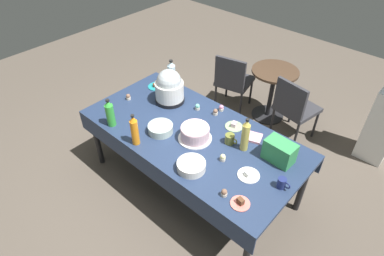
{
  "coord_description": "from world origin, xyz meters",
  "views": [
    {
      "loc": [
        1.6,
        -1.76,
        2.78
      ],
      "look_at": [
        0.0,
        0.0,
        0.8
      ],
      "focal_mm": 30.26,
      "sensor_mm": 36.0,
      "label": 1
    }
  ],
  "objects_px": {
    "soda_bottle_ginger_ale": "(245,135)",
    "dessert_plate_sage": "(234,126)",
    "ceramic_snack_bowl": "(191,166)",
    "soda_bottle_orange_juice": "(135,130)",
    "dessert_plate_coral": "(240,203)",
    "soda_bottle_lime_soda": "(110,113)",
    "cupcake_rose": "(215,112)",
    "cupcake_cocoa": "(223,158)",
    "potluck_table": "(192,137)",
    "frosted_layer_cake": "(195,133)",
    "round_cafe_table": "(273,85)",
    "maroon_chair_right": "(294,106)",
    "cupcake_mint": "(224,193)",
    "cupcake_berry": "(221,108)",
    "soda_bottle_water": "(172,75)",
    "slow_cooker": "(169,87)",
    "maroon_chair_left": "(233,79)",
    "dessert_plate_teal": "(156,86)",
    "soda_carton": "(280,151)",
    "cupcake_lemon": "(128,97)",
    "glass_salad_bowl": "(161,129)",
    "coffee_mug_navy": "(282,183)",
    "cupcake_vanilla": "(197,107)",
    "coffee_mug_olive": "(230,139)",
    "dessert_plate_white": "(249,174)"
  },
  "relations": [
    {
      "from": "glass_salad_bowl",
      "to": "soda_bottle_orange_juice",
      "type": "bearing_deg",
      "value": -100.87
    },
    {
      "from": "ceramic_snack_bowl",
      "to": "soda_bottle_orange_juice",
      "type": "distance_m",
      "value": 0.62
    },
    {
      "from": "frosted_layer_cake",
      "to": "dessert_plate_teal",
      "type": "relative_size",
      "value": 1.71
    },
    {
      "from": "dessert_plate_white",
      "to": "dessert_plate_coral",
      "type": "height_order",
      "value": "dessert_plate_coral"
    },
    {
      "from": "cupcake_vanilla",
      "to": "soda_carton",
      "type": "height_order",
      "value": "soda_carton"
    },
    {
      "from": "cupcake_rose",
      "to": "dessert_plate_sage",
      "type": "bearing_deg",
      "value": -7.12
    },
    {
      "from": "dessert_plate_teal",
      "to": "cupcake_cocoa",
      "type": "relative_size",
      "value": 2.77
    },
    {
      "from": "frosted_layer_cake",
      "to": "round_cafe_table",
      "type": "height_order",
      "value": "frosted_layer_cake"
    },
    {
      "from": "potluck_table",
      "to": "dessert_plate_coral",
      "type": "height_order",
      "value": "dessert_plate_coral"
    },
    {
      "from": "cupcake_vanilla",
      "to": "coffee_mug_olive",
      "type": "relative_size",
      "value": 0.52
    },
    {
      "from": "dessert_plate_sage",
      "to": "cupcake_berry",
      "type": "bearing_deg",
      "value": 153.82
    },
    {
      "from": "potluck_table",
      "to": "cupcake_mint",
      "type": "height_order",
      "value": "cupcake_mint"
    },
    {
      "from": "maroon_chair_right",
      "to": "round_cafe_table",
      "type": "distance_m",
      "value": 0.49
    },
    {
      "from": "glass_salad_bowl",
      "to": "dessert_plate_teal",
      "type": "height_order",
      "value": "glass_salad_bowl"
    },
    {
      "from": "cupcake_vanilla",
      "to": "cupcake_lemon",
      "type": "relative_size",
      "value": 1.0
    },
    {
      "from": "cupcake_berry",
      "to": "soda_carton",
      "type": "relative_size",
      "value": 0.26
    },
    {
      "from": "dessert_plate_sage",
      "to": "maroon_chair_left",
      "type": "height_order",
      "value": "maroon_chair_left"
    },
    {
      "from": "maroon_chair_right",
      "to": "potluck_table",
      "type": "bearing_deg",
      "value": -105.31
    },
    {
      "from": "potluck_table",
      "to": "cupcake_vanilla",
      "type": "height_order",
      "value": "cupcake_vanilla"
    },
    {
      "from": "slow_cooker",
      "to": "soda_bottle_lime_soda",
      "type": "distance_m",
      "value": 0.69
    },
    {
      "from": "coffee_mug_navy",
      "to": "soda_carton",
      "type": "distance_m",
      "value": 0.32
    },
    {
      "from": "potluck_table",
      "to": "cupcake_berry",
      "type": "relative_size",
      "value": 32.59
    },
    {
      "from": "soda_bottle_ginger_ale",
      "to": "coffee_mug_navy",
      "type": "bearing_deg",
      "value": -19.2
    },
    {
      "from": "frosted_layer_cake",
      "to": "cupcake_lemon",
      "type": "bearing_deg",
      "value": -179.73
    },
    {
      "from": "cupcake_rose",
      "to": "cupcake_cocoa",
      "type": "xyz_separation_m",
      "value": [
        0.46,
        -0.47,
        0.0
      ]
    },
    {
      "from": "potluck_table",
      "to": "cupcake_rose",
      "type": "xyz_separation_m",
      "value": [
        -0.01,
        0.37,
        0.09
      ]
    },
    {
      "from": "dessert_plate_sage",
      "to": "cupcake_rose",
      "type": "distance_m",
      "value": 0.27
    },
    {
      "from": "cupcake_rose",
      "to": "round_cafe_table",
      "type": "xyz_separation_m",
      "value": [
        -0.04,
        1.27,
        -0.28
      ]
    },
    {
      "from": "cupcake_mint",
      "to": "cupcake_cocoa",
      "type": "bearing_deg",
      "value": 129.59
    },
    {
      "from": "cupcake_cocoa",
      "to": "cupcake_berry",
      "type": "height_order",
      "value": "same"
    },
    {
      "from": "ceramic_snack_bowl",
      "to": "coffee_mug_olive",
      "type": "relative_size",
      "value": 1.89
    },
    {
      "from": "potluck_table",
      "to": "glass_salad_bowl",
      "type": "relative_size",
      "value": 9.11
    },
    {
      "from": "cupcake_cocoa",
      "to": "soda_bottle_lime_soda",
      "type": "xyz_separation_m",
      "value": [
        -1.12,
        -0.35,
        0.11
      ]
    },
    {
      "from": "cupcake_cocoa",
      "to": "soda_bottle_ginger_ale",
      "type": "height_order",
      "value": "soda_bottle_ginger_ale"
    },
    {
      "from": "dessert_plate_coral",
      "to": "glass_salad_bowl",
      "type": "bearing_deg",
      "value": 170.43
    },
    {
      "from": "frosted_layer_cake",
      "to": "cupcake_lemon",
      "type": "distance_m",
      "value": 0.98
    },
    {
      "from": "cupcake_rose",
      "to": "coffee_mug_olive",
      "type": "bearing_deg",
      "value": -33.78
    },
    {
      "from": "dessert_plate_teal",
      "to": "dessert_plate_sage",
      "type": "height_order",
      "value": "dessert_plate_sage"
    },
    {
      "from": "dessert_plate_coral",
      "to": "soda_bottle_lime_soda",
      "type": "relative_size",
      "value": 0.51
    },
    {
      "from": "cupcake_rose",
      "to": "soda_bottle_water",
      "type": "relative_size",
      "value": 0.2
    },
    {
      "from": "dessert_plate_teal",
      "to": "cupcake_berry",
      "type": "relative_size",
      "value": 2.77
    },
    {
      "from": "soda_bottle_ginger_ale",
      "to": "soda_bottle_orange_juice",
      "type": "height_order",
      "value": "soda_bottle_ginger_ale"
    },
    {
      "from": "soda_bottle_ginger_ale",
      "to": "dessert_plate_sage",
      "type": "bearing_deg",
      "value": 142.46
    },
    {
      "from": "soda_bottle_ginger_ale",
      "to": "soda_carton",
      "type": "xyz_separation_m",
      "value": [
        0.3,
        0.08,
        -0.06
      ]
    },
    {
      "from": "cupcake_rose",
      "to": "cupcake_berry",
      "type": "bearing_deg",
      "value": 89.47
    },
    {
      "from": "soda_bottle_water",
      "to": "round_cafe_table",
      "type": "height_order",
      "value": "soda_bottle_water"
    },
    {
      "from": "dessert_plate_sage",
      "to": "maroon_chair_right",
      "type": "xyz_separation_m",
      "value": [
        0.13,
        1.08,
        -0.27
      ]
    },
    {
      "from": "soda_carton",
      "to": "maroon_chair_right",
      "type": "distance_m",
      "value": 1.31
    },
    {
      "from": "cupcake_lemon",
      "to": "soda_bottle_orange_juice",
      "type": "xyz_separation_m",
      "value": [
        0.61,
        -0.41,
        0.12
      ]
    },
    {
      "from": "frosted_layer_cake",
      "to": "soda_bottle_orange_juice",
      "type": "relative_size",
      "value": 0.98
    }
  ]
}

